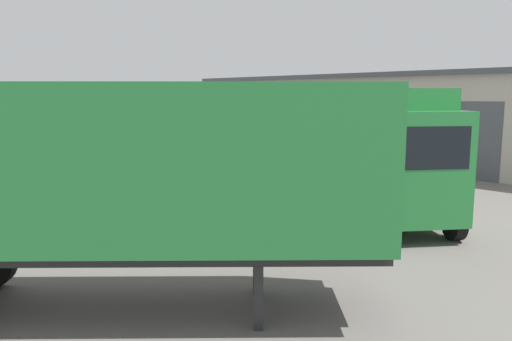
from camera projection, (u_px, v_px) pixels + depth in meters
ground_plane at (133, 204)px, 18.00m from camera, size 60.00×60.00×0.00m
warehouse_building at (402, 117)px, 30.24m from camera, size 27.28×9.46×5.07m
tractor_unit_grey at (221, 135)px, 22.37m from camera, size 6.51×5.82×4.43m
container_trailer_green at (111, 170)px, 8.71m from camera, size 8.24×8.59×4.07m
tractor_unit_green at (401, 166)px, 14.14m from camera, size 6.87×5.93×4.05m
gravel_pile at (79, 154)px, 27.73m from camera, size 4.56×4.56×1.25m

